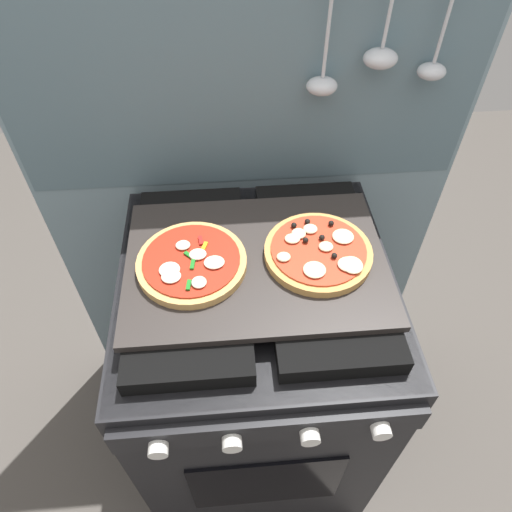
{
  "coord_description": "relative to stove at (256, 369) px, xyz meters",
  "views": [
    {
      "loc": [
        -0.05,
        -0.64,
        1.63
      ],
      "look_at": [
        0.0,
        0.0,
        0.93
      ],
      "focal_mm": 32.45,
      "sensor_mm": 36.0,
      "label": 1
    }
  ],
  "objects": [
    {
      "name": "stove",
      "position": [
        0.0,
        0.0,
        0.0
      ],
      "size": [
        0.6,
        0.64,
        0.9
      ],
      "color": "black",
      "rests_on": "ground_plane"
    },
    {
      "name": "baking_tray",
      "position": [
        0.0,
        0.0,
        0.46
      ],
      "size": [
        0.54,
        0.38,
        0.02
      ],
      "primitive_type": "cube",
      "color": "#2D2826",
      "rests_on": "stove"
    },
    {
      "name": "kitchen_backsplash",
      "position": [
        0.0,
        0.34,
        0.34
      ],
      "size": [
        1.1,
        0.09,
        1.55
      ],
      "color": "#7A939E",
      "rests_on": "ground_plane"
    },
    {
      "name": "pizza_right",
      "position": [
        0.13,
        -0.0,
        0.48
      ],
      "size": [
        0.22,
        0.22,
        0.03
      ],
      "color": "tan",
      "rests_on": "baking_tray"
    },
    {
      "name": "pizza_left",
      "position": [
        -0.13,
        -0.01,
        0.48
      ],
      "size": [
        0.22,
        0.22,
        0.03
      ],
      "color": "tan",
      "rests_on": "baking_tray"
    },
    {
      "name": "ground_plane",
      "position": [
        0.0,
        0.0,
        -0.45
      ],
      "size": [
        4.0,
        4.0,
        0.0
      ],
      "primitive_type": "plane",
      "color": "#4C4742"
    }
  ]
}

